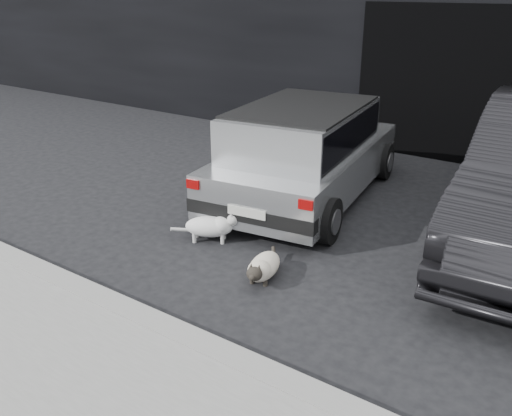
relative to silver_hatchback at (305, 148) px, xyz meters
The scene contains 7 objects.
ground 1.32m from the silver_hatchback, 65.54° to the right, with size 80.00×80.00×0.00m, color black.
building_facade 5.50m from the silver_hatchback, 73.85° to the left, with size 34.00×4.00×5.00m, color black.
garage_opening 3.38m from the silver_hatchback, 64.20° to the left, with size 4.00×0.10×2.60m, color black.
curb 3.93m from the silver_hatchback, 68.00° to the right, with size 18.00×0.25×0.12m, color gray.
silver_hatchback is the anchor object (origin of this frame).
cat_siamese 2.50m from the silver_hatchback, 69.98° to the right, with size 0.43×0.84×0.30m.
cat_white 1.95m from the silver_hatchback, 95.66° to the right, with size 0.75×0.55×0.40m.
Camera 1 is at (3.16, -5.43, 2.88)m, focal length 38.00 mm.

